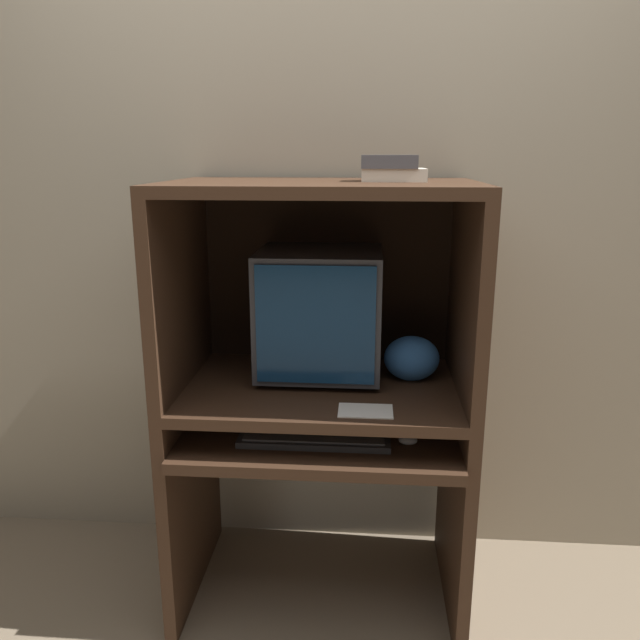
{
  "coord_description": "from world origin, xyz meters",
  "views": [
    {
      "loc": [
        0.15,
        -1.64,
        1.55
      ],
      "look_at": [
        -0.0,
        0.32,
        1.02
      ],
      "focal_mm": 35.0,
      "sensor_mm": 36.0,
      "label": 1
    }
  ],
  "objects_px": {
    "keyboard": "(314,438)",
    "mouse": "(408,440)",
    "book_stack": "(392,169)",
    "snack_bag": "(412,358)",
    "crt_monitor": "(320,312)"
  },
  "relations": [
    {
      "from": "crt_monitor",
      "to": "snack_bag",
      "type": "bearing_deg",
      "value": -6.03
    },
    {
      "from": "mouse",
      "to": "keyboard",
      "type": "bearing_deg",
      "value": -178.7
    },
    {
      "from": "book_stack",
      "to": "keyboard",
      "type": "bearing_deg",
      "value": -140.86
    },
    {
      "from": "keyboard",
      "to": "book_stack",
      "type": "relative_size",
      "value": 2.42
    },
    {
      "from": "keyboard",
      "to": "snack_bag",
      "type": "distance_m",
      "value": 0.43
    },
    {
      "from": "mouse",
      "to": "book_stack",
      "type": "xyz_separation_m",
      "value": [
        -0.07,
        0.18,
        0.82
      ]
    },
    {
      "from": "keyboard",
      "to": "mouse",
      "type": "relative_size",
      "value": 8.11
    },
    {
      "from": "mouse",
      "to": "book_stack",
      "type": "distance_m",
      "value": 0.85
    },
    {
      "from": "crt_monitor",
      "to": "book_stack",
      "type": "xyz_separation_m",
      "value": [
        0.23,
        -0.07,
        0.48
      ]
    },
    {
      "from": "snack_bag",
      "to": "book_stack",
      "type": "distance_m",
      "value": 0.63
    },
    {
      "from": "crt_monitor",
      "to": "book_stack",
      "type": "height_order",
      "value": "book_stack"
    },
    {
      "from": "crt_monitor",
      "to": "keyboard",
      "type": "bearing_deg",
      "value": -89.47
    },
    {
      "from": "crt_monitor",
      "to": "book_stack",
      "type": "relative_size",
      "value": 2.21
    },
    {
      "from": "mouse",
      "to": "snack_bag",
      "type": "relative_size",
      "value": 0.31
    },
    {
      "from": "crt_monitor",
      "to": "mouse",
      "type": "distance_m",
      "value": 0.52
    }
  ]
}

